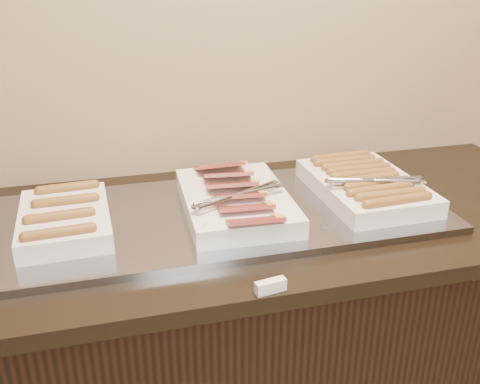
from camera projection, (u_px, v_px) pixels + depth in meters
name	position (u px, v px, depth m)	size (l,w,h in m)	color
counter	(229.00, 351.00, 1.61)	(2.06, 0.76, 0.90)	black
warming_tray	(218.00, 215.00, 1.42)	(1.20, 0.50, 0.02)	gray
dish_left	(65.00, 219.00, 1.31)	(0.22, 0.33, 0.07)	silver
dish_center	(235.00, 200.00, 1.41)	(0.29, 0.43, 0.09)	silver
dish_right	(366.00, 185.00, 1.50)	(0.28, 0.40, 0.08)	silver
label_holder	(271.00, 286.00, 1.10)	(0.07, 0.02, 0.03)	silver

